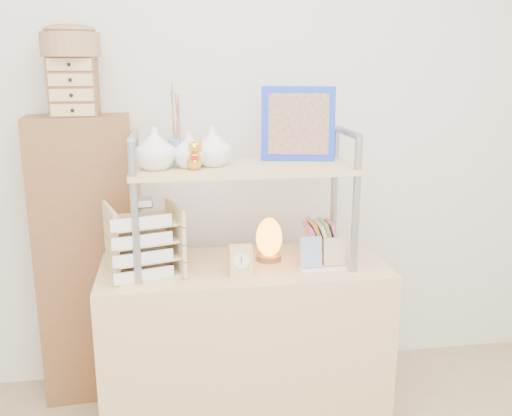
{
  "coord_description": "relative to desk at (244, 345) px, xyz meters",
  "views": [
    {
      "loc": [
        -0.3,
        -1.05,
        1.58
      ],
      "look_at": [
        0.05,
        1.2,
        0.99
      ],
      "focal_mm": 40.0,
      "sensor_mm": 36.0,
      "label": 1
    }
  ],
  "objects": [
    {
      "name": "room_shell",
      "position": [
        0.0,
        -0.81,
        1.32
      ],
      "size": [
        3.42,
        3.41,
        2.61
      ],
      "color": "silver",
      "rests_on": "ground"
    },
    {
      "name": "desk",
      "position": [
        0.0,
        0.0,
        0.0
      ],
      "size": [
        1.2,
        0.5,
        0.75
      ],
      "primitive_type": "cube",
      "color": "tan",
      "rests_on": "ground"
    },
    {
      "name": "cabinet",
      "position": [
        -0.69,
        0.37,
        0.3
      ],
      "size": [
        0.46,
        0.27,
        1.35
      ],
      "primitive_type": "cube",
      "rotation": [
        0.0,
        0.0,
        0.06
      ],
      "color": "brown",
      "rests_on": "ground"
    },
    {
      "name": "hutch",
      "position": [
        -0.06,
        0.01,
        0.81
      ],
      "size": [
        0.9,
        0.34,
        0.73
      ],
      "color": "gray",
      "rests_on": "desk"
    },
    {
      "name": "letter_tray",
      "position": [
        -0.41,
        -0.04,
        0.5
      ],
      "size": [
        0.31,
        0.3,
        0.31
      ],
      "color": "tan",
      "rests_on": "desk"
    },
    {
      "name": "salt_lamp",
      "position": [
        0.11,
        0.04,
        0.47
      ],
      "size": [
        0.12,
        0.12,
        0.19
      ],
      "color": "brown",
      "rests_on": "desk"
    },
    {
      "name": "desk_clock",
      "position": [
        -0.03,
        -0.13,
        0.44
      ],
      "size": [
        0.09,
        0.05,
        0.13
      ],
      "color": "tan",
      "rests_on": "desk"
    },
    {
      "name": "postcard_stand",
      "position": [
        0.31,
        -0.1,
        0.41
      ],
      "size": [
        0.19,
        0.05,
        0.14
      ],
      "color": "white",
      "rests_on": "desk"
    },
    {
      "name": "drawer_chest",
      "position": [
        -0.69,
        0.35,
        1.1
      ],
      "size": [
        0.2,
        0.16,
        0.25
      ],
      "color": "brown",
      "rests_on": "cabinet"
    },
    {
      "name": "woven_basket",
      "position": [
        -0.69,
        0.35,
        1.28
      ],
      "size": [
        0.25,
        0.25,
        0.1
      ],
      "primitive_type": "cylinder",
      "color": "olive",
      "rests_on": "drawer_chest"
    }
  ]
}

